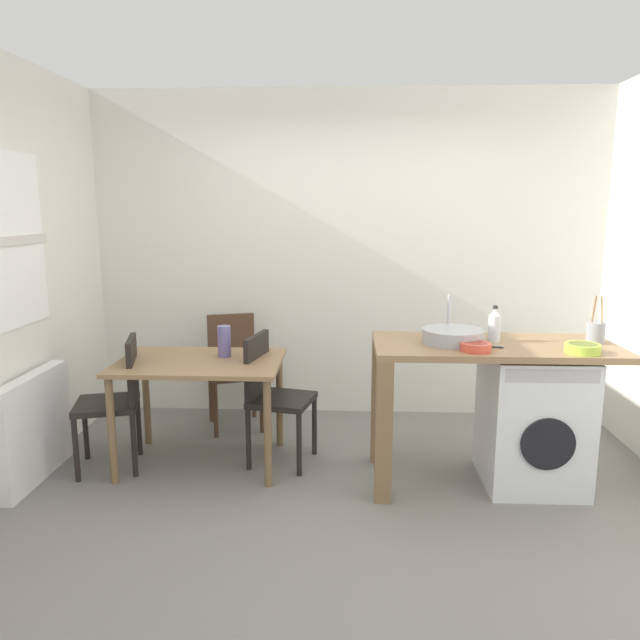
{
  "coord_description": "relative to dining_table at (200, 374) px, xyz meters",
  "views": [
    {
      "loc": [
        0.0,
        -3.24,
        1.76
      ],
      "look_at": [
        -0.17,
        0.45,
        1.05
      ],
      "focal_mm": 33.18,
      "sensor_mm": 36.0,
      "label": 1
    }
  ],
  "objects": [
    {
      "name": "sink_basin",
      "position": [
        1.65,
        -0.19,
        0.32
      ],
      "size": [
        0.38,
        0.38,
        0.09
      ],
      "primitive_type": "cylinder",
      "color": "#9EA0A5",
      "rests_on": "kitchen_counter"
    },
    {
      "name": "scissors",
      "position": [
        1.87,
        -0.29,
        0.28
      ],
      "size": [
        0.15,
        0.06,
        0.01
      ],
      "color": "#B2B2B7",
      "rests_on": "kitchen_counter"
    },
    {
      "name": "washing_machine",
      "position": [
        2.18,
        -0.2,
        -0.21
      ],
      "size": [
        0.6,
        0.61,
        0.86
      ],
      "color": "silver",
      "rests_on": "ground_plane"
    },
    {
      "name": "radiator",
      "position": [
        -1.03,
        -0.28,
        -0.29
      ],
      "size": [
        0.1,
        0.8,
        0.7
      ],
      "primitive_type": "cube",
      "color": "white",
      "rests_on": "ground_plane"
    },
    {
      "name": "chair_person_seat",
      "position": [
        -0.55,
        -0.08,
        -0.14
      ],
      "size": [
        0.49,
        0.49,
        0.9
      ],
      "rotation": [
        0.0,
        0.0,
        1.83
      ],
      "color": "black",
      "rests_on": "ground_plane"
    },
    {
      "name": "dining_table",
      "position": [
        0.0,
        0.0,
        0.0
      ],
      "size": [
        1.1,
        0.76,
        0.74
      ],
      "color": "olive",
      "rests_on": "ground_plane"
    },
    {
      "name": "utensil_crock",
      "position": [
        2.55,
        -0.14,
        0.35
      ],
      "size": [
        0.11,
        0.11,
        0.3
      ],
      "color": "gray",
      "rests_on": "kitchen_counter"
    },
    {
      "name": "mixing_bowl",
      "position": [
        1.75,
        -0.39,
        0.3
      ],
      "size": [
        0.18,
        0.18,
        0.05
      ],
      "color": "#D84C38",
      "rests_on": "kitchen_counter"
    },
    {
      "name": "colander",
      "position": [
        2.37,
        -0.41,
        0.31
      ],
      "size": [
        0.2,
        0.2,
        0.06
      ],
      "color": "#A8C63D",
      "rests_on": "kitchen_counter"
    },
    {
      "name": "kitchen_counter",
      "position": [
        1.71,
        -0.19,
        0.12
      ],
      "size": [
        1.5,
        0.68,
        0.92
      ],
      "color": "olive",
      "rests_on": "ground_plane"
    },
    {
      "name": "vase",
      "position": [
        0.15,
        0.1,
        0.21
      ],
      "size": [
        0.09,
        0.09,
        0.22
      ],
      "primitive_type": "cylinder",
      "color": "slate",
      "rests_on": "dining_table"
    },
    {
      "name": "chair_spare_by_wall",
      "position": [
        0.08,
        0.77,
        -0.14
      ],
      "size": [
        0.51,
        0.51,
        0.9
      ],
      "rotation": [
        0.0,
        0.0,
        3.47
      ],
      "color": "#4C3323",
      "rests_on": "ground_plane"
    },
    {
      "name": "tap",
      "position": [
        1.65,
        -0.01,
        0.42
      ],
      "size": [
        0.02,
        0.02,
        0.28
      ],
      "primitive_type": "cylinder",
      "color": "#B2B2B7",
      "rests_on": "kitchen_counter"
    },
    {
      "name": "ground_plane",
      "position": [
        0.99,
        -0.58,
        -0.64
      ],
      "size": [
        5.46,
        5.46,
        0.0
      ],
      "primitive_type": "plane",
      "color": "slate"
    },
    {
      "name": "wall_back",
      "position": [
        0.99,
        1.17,
        0.71
      ],
      "size": [
        4.6,
        0.1,
        2.7
      ],
      "primitive_type": "cube",
      "color": "silver",
      "rests_on": "ground_plane"
    },
    {
      "name": "chair_opposite",
      "position": [
        0.48,
        0.07,
        -0.14
      ],
      "size": [
        0.48,
        0.48,
        0.9
      ],
      "rotation": [
        0.0,
        0.0,
        -1.8
      ],
      "color": "black",
      "rests_on": "ground_plane"
    },
    {
      "name": "bottle_tall_green",
      "position": [
        1.92,
        -0.13,
        0.38
      ],
      "size": [
        0.08,
        0.08,
        0.23
      ],
      "color": "silver",
      "rests_on": "kitchen_counter"
    }
  ]
}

